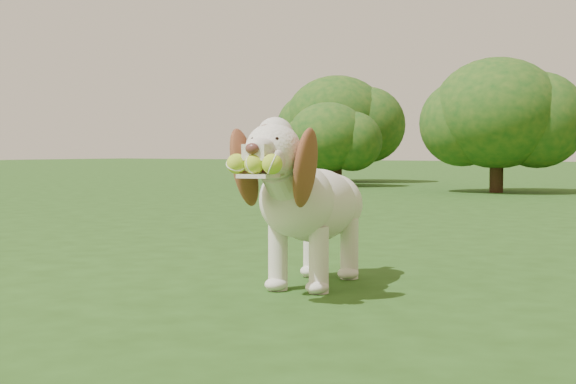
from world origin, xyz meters
The scene contains 5 objects.
ground centered at (0.00, 0.00, 0.00)m, with size 80.00×80.00×0.00m, color #224413.
dog centered at (-0.42, -0.20, 0.39)m, with size 0.50×1.13×0.74m.
shrub_a centered at (-5.18, 8.46, 0.82)m, with size 1.35×1.35×1.40m.
shrub_b centered at (-2.19, 8.02, 1.13)m, with size 1.85×1.85×1.92m.
shrub_e centered at (-5.95, 10.16, 1.19)m, with size 1.95×1.95×2.02m.
Camera 1 is at (1.38, -3.22, 0.61)m, focal length 50.00 mm.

